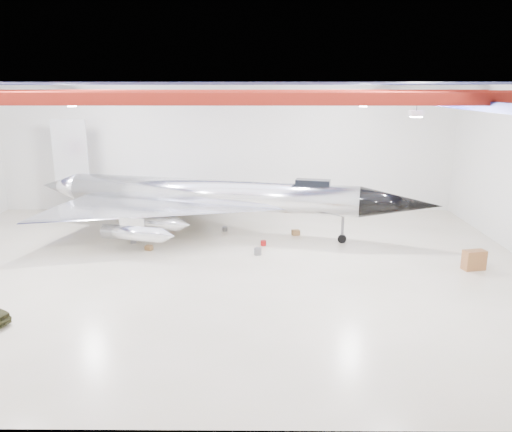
{
  "coord_description": "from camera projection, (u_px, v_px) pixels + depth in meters",
  "views": [
    {
      "loc": [
        2.95,
        -28.97,
        10.88
      ],
      "look_at": [
        2.7,
        2.0,
        2.81
      ],
      "focal_mm": 35.0,
      "sensor_mm": 36.0,
      "label": 1
    }
  ],
  "objects": [
    {
      "name": "parts_bin",
      "position": [
        296.0,
        232.0,
        37.61
      ],
      "size": [
        0.66,
        0.58,
        0.39
      ],
      "primitive_type": "cube",
      "rotation": [
        0.0,
        0.0,
        0.27
      ],
      "color": "olive",
      "rests_on": "floor"
    },
    {
      "name": "toolbox_red",
      "position": [
        174.0,
        226.0,
        39.39
      ],
      "size": [
        0.46,
        0.39,
        0.3
      ],
      "primitive_type": "cube",
      "rotation": [
        0.0,
        0.0,
        0.09
      ],
      "color": "maroon",
      "rests_on": "floor"
    },
    {
      "name": "crate_ply",
      "position": [
        149.0,
        248.0,
        34.15
      ],
      "size": [
        0.57,
        0.52,
        0.33
      ],
      "primitive_type": "cube",
      "rotation": [
        0.0,
        0.0,
        -0.36
      ],
      "color": "olive",
      "rests_on": "floor"
    },
    {
      "name": "ceiling_structure",
      "position": [
        208.0,
        96.0,
        28.2
      ],
      "size": [
        39.5,
        29.5,
        1.08
      ],
      "color": "maroon",
      "rests_on": "ceiling"
    },
    {
      "name": "spares_box",
      "position": [
        225.0,
        229.0,
        38.64
      ],
      "size": [
        0.46,
        0.46,
        0.34
      ],
      "primitive_type": "cylinder",
      "rotation": [
        0.0,
        0.0,
        -0.23
      ],
      "color": "#59595B",
      "rests_on": "floor"
    },
    {
      "name": "desk",
      "position": [
        474.0,
        260.0,
        30.41
      ],
      "size": [
        1.45,
        0.94,
        1.23
      ],
      "primitive_type": "cube",
      "rotation": [
        0.0,
        0.0,
        0.21
      ],
      "color": "brown",
      "rests_on": "floor"
    },
    {
      "name": "floor",
      "position": [
        212.0,
        268.0,
        30.8
      ],
      "size": [
        40.0,
        40.0,
        0.0
      ],
      "primitive_type": "plane",
      "color": "beige",
      "rests_on": "ground"
    },
    {
      "name": "crate_small",
      "position": [
        133.0,
        241.0,
        35.69
      ],
      "size": [
        0.45,
        0.39,
        0.27
      ],
      "primitive_type": "cube",
      "rotation": [
        0.0,
        0.0,
        0.22
      ],
      "color": "#59595B",
      "rests_on": "floor"
    },
    {
      "name": "tool_chest",
      "position": [
        263.0,
        243.0,
        35.13
      ],
      "size": [
        0.41,
        0.41,
        0.36
      ],
      "primitive_type": "cylinder",
      "rotation": [
        0.0,
        0.0,
        -0.03
      ],
      "color": "maroon",
      "rests_on": "floor"
    },
    {
      "name": "jet_aircraft",
      "position": [
        209.0,
        198.0,
        37.36
      ],
      "size": [
        30.48,
        21.22,
        8.42
      ],
      "rotation": [
        0.0,
        0.0,
        -0.23
      ],
      "color": "silver",
      "rests_on": "floor"
    },
    {
      "name": "engine_drum",
      "position": [
        258.0,
        251.0,
        33.19
      ],
      "size": [
        0.59,
        0.59,
        0.45
      ],
      "primitive_type": "cylinder",
      "rotation": [
        0.0,
        0.0,
        -0.18
      ],
      "color": "#59595B",
      "rests_on": "floor"
    },
    {
      "name": "wall_back",
      "position": [
        227.0,
        149.0,
        43.93
      ],
      "size": [
        40.0,
        0.0,
        40.0
      ],
      "primitive_type": "plane",
      "rotation": [
        1.57,
        0.0,
        0.0
      ],
      "color": "silver",
      "rests_on": "floor"
    },
    {
      "name": "ceiling",
      "position": [
        208.0,
        84.0,
        28.03
      ],
      "size": [
        40.0,
        40.0,
        0.0
      ],
      "primitive_type": "plane",
      "rotation": [
        3.14,
        0.0,
        0.0
      ],
      "color": "#0A0F38",
      "rests_on": "wall_back"
    }
  ]
}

